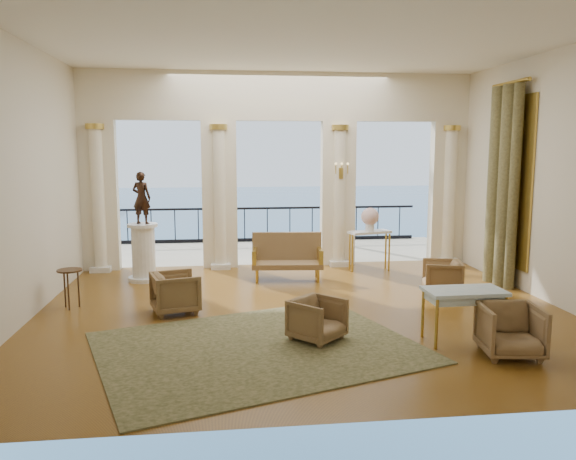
{
  "coord_description": "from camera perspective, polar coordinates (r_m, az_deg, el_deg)",
  "views": [
    {
      "loc": [
        -1.36,
        -9.26,
        2.77
      ],
      "look_at": [
        -0.18,
        0.6,
        1.32
      ],
      "focal_mm": 35.0,
      "sensor_mm": 36.0,
      "label": 1
    }
  ],
  "objects": [
    {
      "name": "settee",
      "position": [
        11.96,
        -0.1,
        -2.71
      ],
      "size": [
        1.54,
        0.76,
        0.99
      ],
      "rotation": [
        0.0,
        0.0,
        -0.09
      ],
      "color": "#493B1C",
      "rests_on": "ground"
    },
    {
      "name": "game_table",
      "position": [
        8.48,
        17.47,
        -6.3
      ],
      "size": [
        1.13,
        0.63,
        0.77
      ],
      "rotation": [
        0.0,
        0.0,
        0.02
      ],
      "color": "#ACCDDA",
      "rests_on": "ground"
    },
    {
      "name": "balustrade",
      "position": [
        16.88,
        -2.11,
        0.24
      ],
      "size": [
        9.0,
        0.06,
        1.03
      ],
      "color": "black",
      "rests_on": "terrace"
    },
    {
      "name": "pedestal",
      "position": [
        12.19,
        -14.46,
        -2.31
      ],
      "size": [
        0.66,
        0.66,
        1.21
      ],
      "color": "silver",
      "rests_on": "ground"
    },
    {
      "name": "side_table",
      "position": [
        10.48,
        -21.29,
        -4.28
      ],
      "size": [
        0.43,
        0.43,
        0.69
      ],
      "color": "black",
      "rests_on": "ground"
    },
    {
      "name": "armchair_b",
      "position": [
        8.18,
        21.68,
        -9.23
      ],
      "size": [
        0.84,
        0.8,
        0.78
      ],
      "primitive_type": "imported",
      "rotation": [
        0.0,
        0.0,
        -0.14
      ],
      "color": "#493B1C",
      "rests_on": "ground"
    },
    {
      "name": "palm_tree",
      "position": [
        16.26,
        5.28,
        12.91
      ],
      "size": [
        2.0,
        2.0,
        4.5
      ],
      "color": "#4C3823",
      "rests_on": "terrace"
    },
    {
      "name": "statue",
      "position": [
        12.03,
        -14.66,
        3.18
      ],
      "size": [
        0.46,
        0.38,
        1.08
      ],
      "primitive_type": "imported",
      "rotation": [
        0.0,
        0.0,
        2.8
      ],
      "color": "black",
      "rests_on": "pedestal"
    },
    {
      "name": "armchair_d",
      "position": [
        9.75,
        -11.36,
        -6.05
      ],
      "size": [
        0.87,
        0.9,
        0.76
      ],
      "primitive_type": "imported",
      "rotation": [
        0.0,
        0.0,
        1.85
      ],
      "color": "#493B1C",
      "rests_on": "ground"
    },
    {
      "name": "terrace",
      "position": [
        15.38,
        -1.61,
        -2.29
      ],
      "size": [
        10.0,
        3.6,
        0.1
      ],
      "primitive_type": "cube",
      "color": "#A29C85",
      "rests_on": "ground"
    },
    {
      "name": "rug",
      "position": [
        8.03,
        -3.09,
        -11.82
      ],
      "size": [
        5.08,
        4.48,
        0.02
      ],
      "primitive_type": "cube",
      "rotation": [
        0.0,
        0.0,
        0.32
      ],
      "color": "#2E361A",
      "rests_on": "ground"
    },
    {
      "name": "headland",
      "position": [
        84.47,
        -26.65,
        3.49
      ],
      "size": [
        22.0,
        18.0,
        6.0
      ],
      "primitive_type": "cube",
      "color": "black",
      "rests_on": "sea"
    },
    {
      "name": "floor",
      "position": [
        9.76,
        1.51,
        -8.21
      ],
      "size": [
        9.0,
        9.0,
        0.0
      ],
      "primitive_type": "plane",
      "color": "#4A2E11",
      "rests_on": "ground"
    },
    {
      "name": "window_frame",
      "position": [
        12.25,
        21.7,
        4.57
      ],
      "size": [
        0.04,
        1.6,
        3.4
      ],
      "primitive_type": "cube",
      "color": "gold",
      "rests_on": "room_walls"
    },
    {
      "name": "curtain",
      "position": [
        12.17,
        20.9,
        4.21
      ],
      "size": [
        0.33,
        1.4,
        4.09
      ],
      "color": "#4C4629",
      "rests_on": "ground"
    },
    {
      "name": "urn",
      "position": [
        12.85,
        8.33,
        1.24
      ],
      "size": [
        0.4,
        0.4,
        0.53
      ],
      "color": "white",
      "rests_on": "console_table"
    },
    {
      "name": "armchair_a",
      "position": [
        8.24,
        3.0,
        -8.86
      ],
      "size": [
        0.91,
        0.91,
        0.68
      ],
      "primitive_type": "imported",
      "rotation": [
        0.0,
        0.0,
        0.76
      ],
      "color": "#493B1C",
      "rests_on": "ground"
    },
    {
      "name": "wall_sconce",
      "position": [
        13.07,
        5.42,
        5.87
      ],
      "size": [
        0.3,
        0.11,
        0.33
      ],
      "color": "gold",
      "rests_on": "arcade"
    },
    {
      "name": "console_table",
      "position": [
        12.91,
        8.29,
        -0.78
      ],
      "size": [
        1.02,
        0.62,
        0.91
      ],
      "rotation": [
        0.0,
        0.0,
        0.27
      ],
      "color": "silver",
      "rests_on": "ground"
    },
    {
      "name": "arcade",
      "position": [
        13.15,
        -0.87,
        7.47
      ],
      "size": [
        9.0,
        0.56,
        4.5
      ],
      "color": "#F6EBC3",
      "rests_on": "ground"
    },
    {
      "name": "sea",
      "position": [
        69.82,
        -5.63,
        1.03
      ],
      "size": [
        160.0,
        160.0,
        0.0
      ],
      "primitive_type": "plane",
      "color": "#1E5382",
      "rests_on": "ground"
    },
    {
      "name": "room_walls",
      "position": [
        8.25,
        2.71,
        9.03
      ],
      "size": [
        9.0,
        9.0,
        9.0
      ],
      "color": "beige",
      "rests_on": "ground"
    },
    {
      "name": "armchair_c",
      "position": [
        11.2,
        15.39,
        -4.46
      ],
      "size": [
        0.81,
        0.84,
        0.71
      ],
      "primitive_type": "imported",
      "rotation": [
        0.0,
        0.0,
        -1.83
      ],
      "color": "#493B1C",
      "rests_on": "ground"
    }
  ]
}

